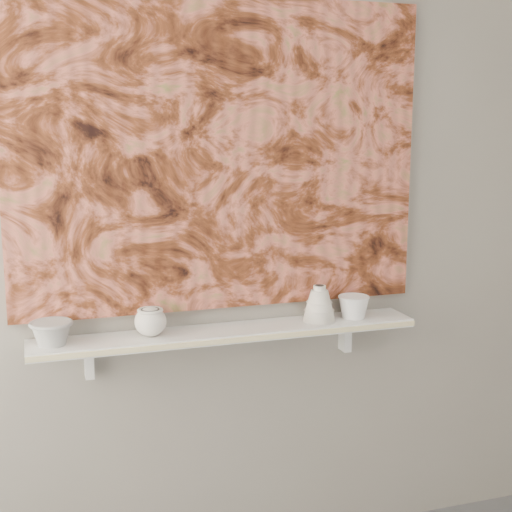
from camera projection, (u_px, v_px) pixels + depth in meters
name	position (u px, v px, depth m)	size (l,w,h in m)	color
wall_back	(221.00, 210.00, 2.57)	(3.60, 3.60, 0.00)	gray
shelf	(229.00, 333.00, 2.56)	(1.40, 0.18, 0.03)	silver
shelf_stripe	(236.00, 340.00, 2.47)	(1.40, 0.01, 0.02)	beige
bracket_left	(89.00, 361.00, 2.49)	(0.03, 0.06, 0.12)	silver
bracket_right	(345.00, 336.00, 2.78)	(0.03, 0.06, 0.12)	silver
painting	(221.00, 157.00, 2.52)	(1.50, 0.03, 1.10)	brown
house_motif	(337.00, 237.00, 2.70)	(0.09, 0.00, 0.08)	black
bowl_grey	(51.00, 333.00, 2.37)	(0.14, 0.14, 0.08)	gray
cup_cream	(151.00, 322.00, 2.46)	(0.11, 0.11, 0.10)	silver
bell_vessel	(319.00, 303.00, 2.65)	(0.12, 0.12, 0.14)	white
bowl_white	(354.00, 307.00, 2.70)	(0.12, 0.12, 0.09)	white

